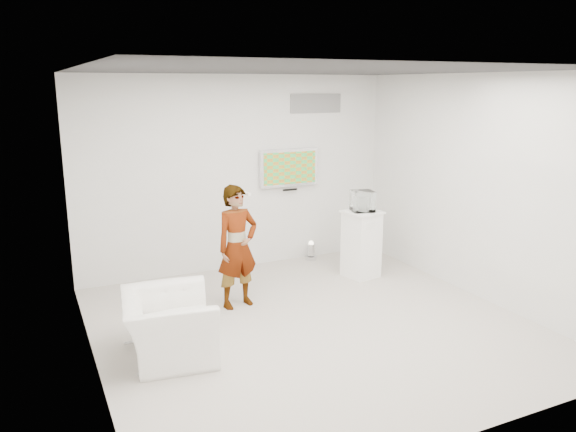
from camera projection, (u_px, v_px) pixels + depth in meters
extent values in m
cube|color=#B1AAA2|center=(312.00, 325.00, 6.81)|extent=(5.00, 5.00, 0.01)
cube|color=#2B2A2D|center=(315.00, 71.00, 6.12)|extent=(5.00, 5.00, 0.01)
cube|color=silver|center=(238.00, 174.00, 8.66)|extent=(5.00, 0.01, 3.00)
cube|color=silver|center=(468.00, 266.00, 4.27)|extent=(5.00, 0.01, 3.00)
cube|color=silver|center=(85.00, 228.00, 5.42)|extent=(0.01, 5.00, 3.00)
cube|color=silver|center=(479.00, 188.00, 7.51)|extent=(0.01, 5.00, 3.00)
cube|color=silver|center=(289.00, 168.00, 8.96)|extent=(1.00, 0.08, 0.60)
cube|color=slate|center=(316.00, 103.00, 8.98)|extent=(0.90, 0.02, 0.30)
imported|color=white|center=(237.00, 247.00, 7.24)|extent=(0.65, 0.50, 1.61)
imported|color=white|center=(169.00, 326.00, 5.97)|extent=(1.07, 1.18, 0.69)
cube|color=white|center=(361.00, 244.00, 8.44)|extent=(0.58, 0.58, 1.01)
cylinder|color=silver|center=(311.00, 251.00, 9.32)|extent=(0.24, 0.24, 0.30)
cube|color=white|center=(363.00, 201.00, 8.29)|extent=(0.37, 0.37, 0.31)
cube|color=white|center=(363.00, 204.00, 8.30)|extent=(0.10, 0.17, 0.23)
cube|color=white|center=(247.00, 194.00, 7.35)|extent=(0.07, 0.15, 0.04)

